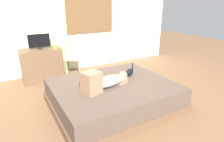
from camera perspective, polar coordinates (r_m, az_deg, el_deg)
The scene contains 10 objects.
ground_plane at distance 3.48m, azimuth 0.65°, elevation -10.27°, with size 16.00×16.00×0.00m, color brown.
back_wall_with_window at distance 5.20m, azimuth -12.94°, elevation 16.08°, with size 6.40×0.14×2.90m.
bed at distance 3.38m, azimuth 0.22°, elevation -7.16°, with size 2.05×1.74×0.43m.
person_lying at distance 3.09m, azimuth -2.12°, elevation -3.03°, with size 0.94×0.47×0.34m.
cat at distance 3.63m, azimuth 5.20°, elevation -0.39°, with size 0.31×0.24×0.21m.
desk at distance 4.80m, azimuth -20.38°, elevation 1.86°, with size 0.90×0.56×0.74m.
tv_monitor at distance 4.68m, azimuth -21.08°, elevation 8.33°, with size 0.48×0.10×0.35m.
cup at distance 4.58m, azimuth -16.72°, elevation 6.89°, with size 0.06×0.06×0.10m, color gold.
chair_by_desk at distance 4.81m, azimuth -12.80°, elevation 4.37°, with size 0.48×0.48×0.86m.
curtain_left at distance 5.01m, azimuth -16.20°, elevation 13.00°, with size 0.44×0.06×2.44m, color #ADCC75.
Camera 1 is at (-1.54, -2.60, 1.73)m, focal length 30.39 mm.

